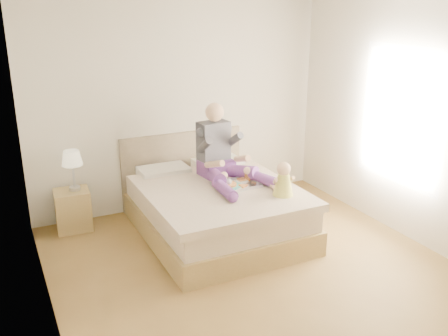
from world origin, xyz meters
name	(u,v)px	position (x,y,z in m)	size (l,w,h in m)	color
room	(267,129)	(0.08, 0.01, 1.51)	(4.02, 4.22, 2.71)	brown
bed	(213,206)	(0.00, 1.08, 0.32)	(1.70, 2.18, 1.00)	olive
nightstand	(73,210)	(-1.52, 1.86, 0.25)	(0.43, 0.39, 0.50)	olive
lamp	(72,160)	(-1.47, 1.87, 0.87)	(0.24, 0.24, 0.49)	silver
adult	(222,156)	(0.18, 1.22, 0.88)	(0.78, 1.15, 0.92)	#61317C
tray	(236,183)	(0.20, 0.89, 0.64)	(0.53, 0.43, 0.14)	silver
baby	(283,182)	(0.55, 0.42, 0.77)	(0.25, 0.34, 0.38)	#D7D544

